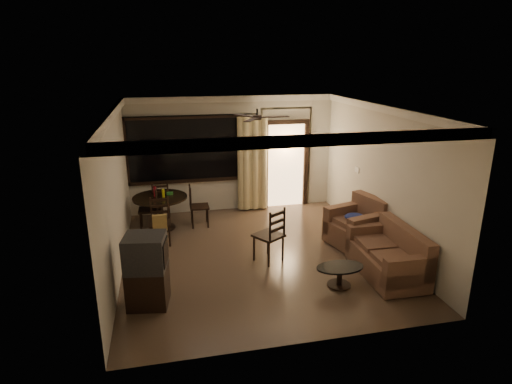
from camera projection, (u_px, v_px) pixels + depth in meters
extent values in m
plane|color=#7F6651|center=(257.00, 255.00, 8.27)|extent=(5.50, 5.50, 0.00)
plane|color=beige|center=(233.00, 154.00, 10.42)|extent=(5.00, 0.00, 5.00)
plane|color=beige|center=(305.00, 247.00, 5.29)|extent=(5.00, 0.00, 5.00)
plane|color=beige|center=(115.00, 195.00, 7.34)|extent=(0.00, 5.50, 5.50)
plane|color=beige|center=(381.00, 178.00, 8.37)|extent=(0.00, 5.50, 5.50)
plane|color=white|center=(257.00, 109.00, 7.43)|extent=(5.50, 5.50, 0.00)
cube|color=black|center=(187.00, 149.00, 10.11)|extent=(2.70, 0.04, 1.45)
cylinder|color=black|center=(190.00, 116.00, 9.80)|extent=(3.20, 0.03, 0.03)
cube|color=#FFC684|center=(286.00, 166.00, 10.76)|extent=(0.91, 0.03, 2.08)
cube|color=white|center=(357.00, 170.00, 9.37)|extent=(0.02, 0.18, 0.12)
cylinder|color=black|center=(257.00, 112.00, 7.45)|extent=(0.03, 0.03, 0.12)
cylinder|color=black|center=(257.00, 117.00, 7.48)|extent=(0.16, 0.16, 0.08)
cylinder|color=black|center=(160.00, 198.00, 9.36)|extent=(1.19, 1.19, 0.04)
cylinder|color=black|center=(161.00, 213.00, 9.47)|extent=(0.12, 0.12, 0.69)
cylinder|color=black|center=(162.00, 227.00, 9.57)|extent=(0.59, 0.59, 0.03)
cylinder|color=maroon|center=(155.00, 191.00, 9.35)|extent=(0.06, 0.06, 0.22)
cylinder|color=gold|center=(163.00, 193.00, 9.30)|extent=(0.06, 0.06, 0.18)
cube|color=#24782A|center=(170.00, 193.00, 9.50)|extent=(0.14, 0.10, 0.05)
cube|color=black|center=(148.00, 210.00, 9.40)|extent=(0.43, 0.43, 0.04)
cube|color=black|center=(199.00, 207.00, 9.60)|extent=(0.43, 0.43, 0.04)
cube|color=black|center=(160.00, 223.00, 8.65)|extent=(0.43, 0.43, 0.04)
cube|color=#9F7C44|center=(160.00, 223.00, 8.40)|extent=(0.28, 0.09, 0.32)
cube|color=black|center=(161.00, 202.00, 9.92)|extent=(0.43, 0.43, 0.04)
cube|color=black|center=(148.00, 287.00, 6.54)|extent=(0.67, 0.63, 0.60)
cube|color=black|center=(145.00, 253.00, 6.37)|extent=(0.67, 0.63, 0.54)
cube|color=black|center=(166.00, 252.00, 6.38)|extent=(0.09, 0.43, 0.37)
cube|color=#4D2923|center=(386.00, 263.00, 7.46)|extent=(0.88, 1.61, 0.40)
cube|color=#4D2923|center=(405.00, 245.00, 7.42)|extent=(0.23, 1.60, 0.65)
cube|color=#4D2923|center=(409.00, 272.00, 6.74)|extent=(0.85, 0.19, 0.50)
cube|color=#4D2923|center=(369.00, 237.00, 8.06)|extent=(0.85, 0.19, 0.50)
cube|color=#4D2923|center=(385.00, 252.00, 7.38)|extent=(0.62, 1.41, 0.12)
cube|color=#4D2923|center=(355.00, 233.00, 8.66)|extent=(1.17, 1.17, 0.45)
cube|color=#4D2923|center=(370.00, 213.00, 8.71)|extent=(0.46, 0.98, 0.73)
cube|color=#4D2923|center=(369.00, 229.00, 8.28)|extent=(0.97, 0.44, 0.56)
cube|color=#4D2923|center=(344.00, 217.00, 8.91)|extent=(0.97, 0.44, 0.56)
cube|color=#4D2923|center=(354.00, 222.00, 8.56)|extent=(0.84, 0.88, 0.13)
ellipsoid|color=#131654|center=(354.00, 217.00, 8.52)|extent=(0.40, 0.34, 0.12)
ellipsoid|color=black|center=(340.00, 267.00, 7.06)|extent=(0.81, 0.48, 0.03)
cylinder|color=black|center=(339.00, 276.00, 7.11)|extent=(0.09, 0.09, 0.32)
cylinder|color=black|center=(339.00, 285.00, 7.16)|extent=(0.39, 0.39, 0.03)
cube|color=black|center=(269.00, 235.00, 7.91)|extent=(0.65, 0.65, 0.04)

